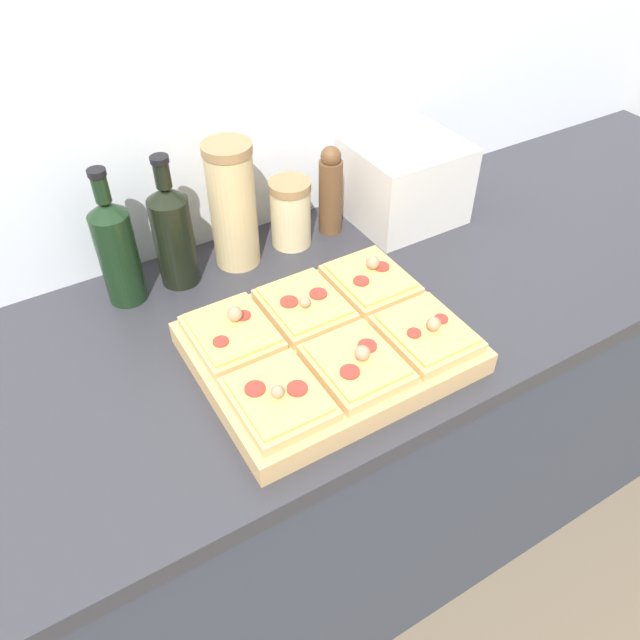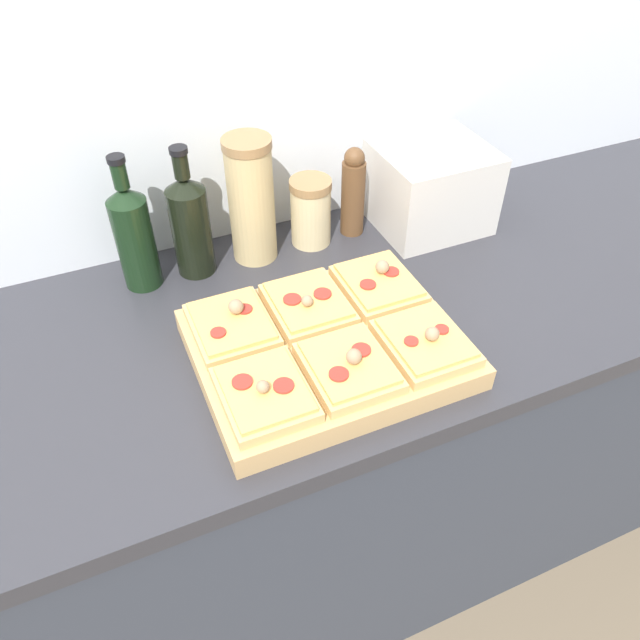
# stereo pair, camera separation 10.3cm
# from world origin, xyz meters

# --- Properties ---
(wall_back) EXTENTS (6.00, 0.06, 2.50)m
(wall_back) POSITION_xyz_m (0.00, 0.67, 1.25)
(wall_back) COLOR silver
(wall_back) RESTS_ON ground_plane
(kitchen_counter) EXTENTS (2.63, 0.67, 0.89)m
(kitchen_counter) POSITION_xyz_m (0.00, 0.32, 0.45)
(kitchen_counter) COLOR #333842
(kitchen_counter) RESTS_ON ground_plane
(cutting_board) EXTENTS (0.45, 0.36, 0.04)m
(cutting_board) POSITION_xyz_m (-0.01, 0.21, 0.91)
(cutting_board) COLOR tan
(cutting_board) RESTS_ON kitchen_counter
(pizza_slice_back_left) EXTENTS (0.13, 0.16, 0.05)m
(pizza_slice_back_left) POSITION_xyz_m (-0.15, 0.29, 0.95)
(pizza_slice_back_left) COLOR tan
(pizza_slice_back_left) RESTS_ON cutting_board
(pizza_slice_back_center) EXTENTS (0.13, 0.16, 0.05)m
(pizza_slice_back_center) POSITION_xyz_m (-0.01, 0.29, 0.95)
(pizza_slice_back_center) COLOR tan
(pizza_slice_back_center) RESTS_ON cutting_board
(pizza_slice_back_right) EXTENTS (0.13, 0.16, 0.05)m
(pizza_slice_back_right) POSITION_xyz_m (0.14, 0.29, 0.95)
(pizza_slice_back_right) COLOR tan
(pizza_slice_back_right) RESTS_ON cutting_board
(pizza_slice_front_left) EXTENTS (0.13, 0.16, 0.05)m
(pizza_slice_front_left) POSITION_xyz_m (-0.15, 0.12, 0.95)
(pizza_slice_front_left) COLOR tan
(pizza_slice_front_left) RESTS_ON cutting_board
(pizza_slice_front_center) EXTENTS (0.13, 0.16, 0.05)m
(pizza_slice_front_center) POSITION_xyz_m (-0.01, 0.12, 0.95)
(pizza_slice_front_center) COLOR tan
(pizza_slice_front_center) RESTS_ON cutting_board
(pizza_slice_front_right) EXTENTS (0.13, 0.16, 0.05)m
(pizza_slice_front_right) POSITION_xyz_m (0.14, 0.12, 0.95)
(pizza_slice_front_right) COLOR tan
(pizza_slice_front_right) RESTS_ON cutting_board
(olive_oil_bottle) EXTENTS (0.07, 0.07, 0.28)m
(olive_oil_bottle) POSITION_xyz_m (-0.26, 0.55, 1.01)
(olive_oil_bottle) COLOR black
(olive_oil_bottle) RESTS_ON kitchen_counter
(wine_bottle) EXTENTS (0.08, 0.08, 0.27)m
(wine_bottle) POSITION_xyz_m (-0.15, 0.55, 1.00)
(wine_bottle) COLOR black
(wine_bottle) RESTS_ON kitchen_counter
(grain_jar_tall) EXTENTS (0.10, 0.10, 0.26)m
(grain_jar_tall) POSITION_xyz_m (-0.02, 0.55, 1.02)
(grain_jar_tall) COLOR tan
(grain_jar_tall) RESTS_ON kitchen_counter
(grain_jar_short) EXTENTS (0.09, 0.09, 0.15)m
(grain_jar_short) POSITION_xyz_m (0.11, 0.55, 0.97)
(grain_jar_short) COLOR beige
(grain_jar_short) RESTS_ON kitchen_counter
(pepper_mill) EXTENTS (0.05, 0.05, 0.20)m
(pepper_mill) POSITION_xyz_m (0.21, 0.55, 0.99)
(pepper_mill) COLOR brown
(pepper_mill) RESTS_ON kitchen_counter
(toaster_oven) EXTENTS (0.26, 0.21, 0.18)m
(toaster_oven) POSITION_xyz_m (0.38, 0.51, 0.98)
(toaster_oven) COLOR beige
(toaster_oven) RESTS_ON kitchen_counter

